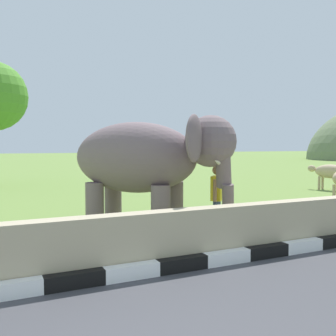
% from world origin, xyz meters
% --- Properties ---
extents(striped_curb, '(16.20, 0.20, 0.24)m').
position_xyz_m(striped_curb, '(-0.35, 4.05, 0.12)').
color(striped_curb, white).
rests_on(striped_curb, ground_plane).
extents(barrier_parapet, '(28.00, 0.36, 1.00)m').
position_xyz_m(barrier_parapet, '(2.00, 4.35, 0.50)').
color(barrier_parapet, tan).
rests_on(barrier_parapet, ground_plane).
extents(elephant, '(3.82, 3.85, 2.80)m').
position_xyz_m(elephant, '(2.44, 6.81, 1.80)').
color(elephant, '#715D62').
rests_on(elephant, ground_plane).
extents(person_handler, '(0.50, 0.53, 1.66)m').
position_xyz_m(person_handler, '(3.91, 6.12, 0.93)').
color(person_handler, navy).
rests_on(person_handler, ground_plane).
extents(cow_mid, '(1.03, 1.92, 1.23)m').
position_xyz_m(cow_mid, '(13.69, 11.51, 0.87)').
color(cow_mid, tan).
rests_on(cow_mid, ground_plane).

